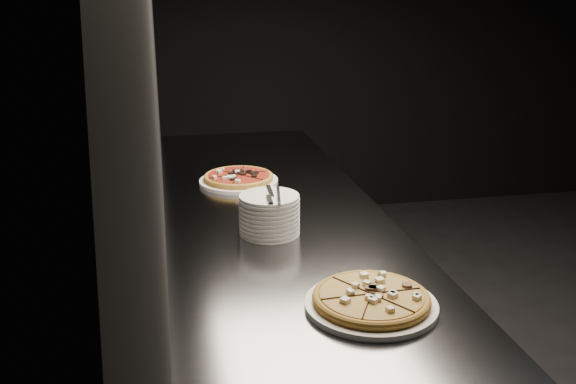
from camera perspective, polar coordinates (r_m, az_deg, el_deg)
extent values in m
cube|color=black|center=(2.05, -11.72, 10.28)|extent=(0.02, 5.00, 2.80)
cube|color=black|center=(5.18, 18.00, 14.35)|extent=(5.00, 0.02, 2.80)
cube|color=slate|center=(2.40, -1.16, -12.36)|extent=(0.70, 2.40, 0.90)
cube|color=slate|center=(2.20, -1.24, -1.99)|extent=(0.74, 2.44, 0.02)
cylinder|color=white|center=(1.58, 7.38, -9.92)|extent=(0.32, 0.32, 0.02)
cylinder|color=#BA8938|center=(1.58, 7.40, -9.49)|extent=(0.29, 0.29, 0.01)
torus|color=#BA8938|center=(1.57, 7.41, -9.29)|extent=(0.30, 0.30, 0.02)
cylinder|color=#EEC34F|center=(1.57, 7.41, -9.13)|extent=(0.26, 0.26, 0.01)
cylinder|color=white|center=(2.51, -4.40, 0.96)|extent=(0.31, 0.31, 0.01)
cylinder|color=#BA8938|center=(2.51, -4.41, 1.24)|extent=(0.32, 0.32, 0.01)
torus|color=#BA8938|center=(2.51, -4.41, 1.36)|extent=(0.33, 0.33, 0.02)
cylinder|color=maroon|center=(2.51, -4.41, 1.47)|extent=(0.28, 0.28, 0.01)
cylinder|color=white|center=(2.01, -1.65, -3.49)|extent=(0.19, 0.19, 0.01)
cylinder|color=white|center=(2.00, -1.65, -3.12)|extent=(0.19, 0.19, 0.01)
cylinder|color=white|center=(2.00, -1.66, -2.75)|extent=(0.19, 0.19, 0.01)
cylinder|color=white|center=(1.99, -1.66, -2.37)|extent=(0.19, 0.19, 0.01)
cylinder|color=white|center=(1.99, -1.66, -2.00)|extent=(0.19, 0.19, 0.01)
cylinder|color=white|center=(1.99, -1.67, -1.62)|extent=(0.19, 0.19, 0.01)
cylinder|color=white|center=(1.98, -1.67, -1.24)|extent=(0.19, 0.19, 0.01)
cylinder|color=white|center=(1.98, -1.68, -0.86)|extent=(0.19, 0.19, 0.01)
cylinder|color=white|center=(1.97, -1.68, -0.48)|extent=(0.19, 0.19, 0.01)
cube|color=silver|center=(2.01, -1.60, 0.10)|extent=(0.02, 0.12, 0.00)
cube|color=black|center=(1.92, -1.64, -0.67)|extent=(0.02, 0.07, 0.01)
cube|color=silver|center=(1.96, -0.84, -0.28)|extent=(0.08, 0.18, 0.00)
cylinder|color=silver|center=(2.14, -1.45, -1.30)|extent=(0.08, 0.08, 0.07)
cylinder|color=black|center=(2.13, -1.46, -0.61)|extent=(0.06, 0.06, 0.01)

